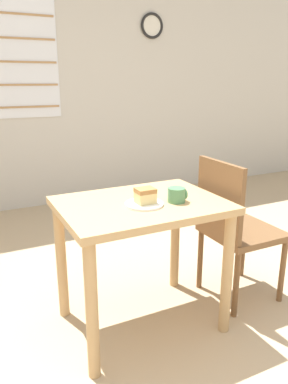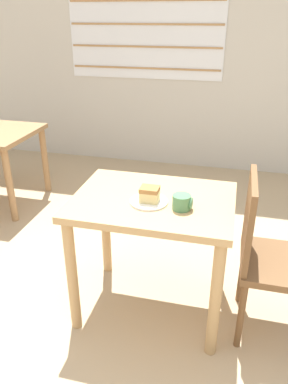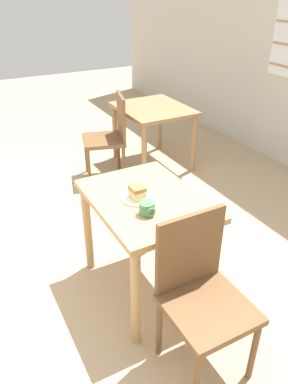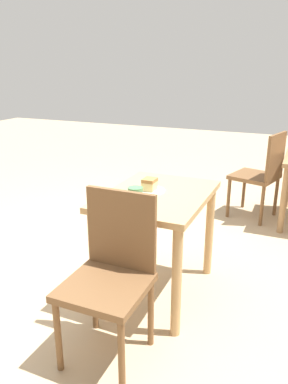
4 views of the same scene
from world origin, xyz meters
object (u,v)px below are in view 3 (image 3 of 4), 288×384
(dining_table_near, at_px, (146,215))
(plate, at_px, (137,198))
(dining_table_far, at_px, (153,117))
(chair_far_corner, at_px, (110,134))
(coffee_mug, at_px, (147,209))
(chair_near_window, at_px, (201,292))
(cake_slice, at_px, (137,192))

(dining_table_near, bearing_deg, plate, -100.06)
(dining_table_far, xyz_separation_m, plate, (1.78, -1.12, 0.17))
(chair_far_corner, bearing_deg, coffee_mug, -0.80)
(chair_near_window, xyz_separation_m, chair_far_corner, (-2.36, 0.50, 0.00))
(chair_far_corner, bearing_deg, plate, -1.63)
(dining_table_near, relative_size, dining_table_far, 1.03)
(dining_table_near, bearing_deg, chair_far_corner, 164.10)
(dining_table_near, relative_size, chair_far_corner, 0.95)
(chair_near_window, relative_size, chair_far_corner, 1.00)
(chair_near_window, xyz_separation_m, plate, (-0.65, -0.04, 0.25))
(plate, height_order, cake_slice, cake_slice)
(dining_table_near, height_order, plate, plate)
(dining_table_far, height_order, chair_near_window, chair_near_window)
(cake_slice, xyz_separation_m, coffee_mug, (0.18, -0.03, -0.01))
(plate, distance_m, cake_slice, 0.05)
(chair_far_corner, bearing_deg, chair_near_window, 4.10)
(dining_table_near, bearing_deg, dining_table_far, 149.38)
(dining_table_near, xyz_separation_m, chair_far_corner, (-1.72, 0.49, -0.11))
(chair_near_window, relative_size, coffee_mug, 8.93)
(dining_table_far, relative_size, coffee_mug, 8.23)
(dining_table_near, distance_m, dining_table_far, 2.08)
(plate, xyz_separation_m, cake_slice, (0.00, -0.00, 0.05))
(dining_table_far, bearing_deg, coffee_mug, -30.26)
(dining_table_near, xyz_separation_m, dining_table_far, (-1.79, 1.06, -0.03))
(dining_table_near, relative_size, coffee_mug, 8.47)
(cake_slice, bearing_deg, chair_near_window, 4.18)
(cake_slice, relative_size, coffee_mug, 0.94)
(chair_far_corner, height_order, coffee_mug, chair_far_corner)
(chair_far_corner, relative_size, plate, 4.56)
(dining_table_far, distance_m, plate, 2.11)
(plate, xyz_separation_m, coffee_mug, (0.18, -0.03, 0.03))
(dining_table_far, height_order, cake_slice, cake_slice)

